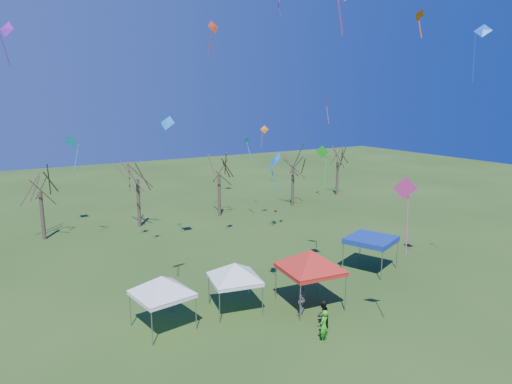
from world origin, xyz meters
TOP-DOWN VIEW (x-y plane):
  - ground at (0.00, 0.00)m, footprint 140.00×140.00m
  - tree_1 at (-10.77, 24.65)m, footprint 3.42×3.42m
  - tree_2 at (-2.37, 24.38)m, footprint 3.71×3.71m
  - tree_3 at (6.03, 24.04)m, footprint 3.59×3.59m
  - tree_4 at (15.36, 24.00)m, footprint 3.58×3.58m
  - tree_5 at (23.72, 26.07)m, footprint 3.39×3.39m
  - tent_white_west at (-7.12, 4.12)m, footprint 3.83×3.83m
  - tent_white_mid at (-2.81, 4.02)m, footprint 3.72×3.72m
  - tent_red at (1.30, 2.30)m, footprint 4.51×4.51m
  - tent_blue at (8.57, 4.73)m, footprint 4.01×4.01m
  - person_dark at (0.14, -0.35)m, footprint 0.91×0.78m
  - person_green at (-0.61, -1.37)m, footprint 0.73×0.63m
  - person_grey at (0.16, 1.58)m, footprint 1.14×1.04m
  - kite_22 at (7.24, 20.31)m, footprint 0.91×0.83m
  - kite_19 at (8.23, 18.69)m, footprint 0.80×0.62m
  - kite_11 at (-2.34, 15.65)m, footprint 1.40×1.49m
  - kite_25 at (7.00, 0.46)m, footprint 0.71×0.41m
  - kite_12 at (18.41, 22.04)m, footprint 1.26×1.21m
  - kite_2 at (-12.20, 21.86)m, footprint 1.31×1.39m
  - kite_17 at (6.29, 7.64)m, footprint 0.81×0.92m
  - kite_5 at (2.24, -3.48)m, footprint 1.08×0.93m
  - kite_24 at (-0.61, 10.86)m, footprint 0.99×0.66m
  - kite_13 at (-8.44, 21.35)m, footprint 1.18×1.19m
  - kite_0 at (9.84, -1.54)m, footprint 1.02×1.15m
  - kite_1 at (-0.52, 3.37)m, footprint 0.82×1.15m

SIDE VIEW (x-z plane):
  - ground at x=0.00m, z-range 0.00..0.00m
  - person_dark at x=0.14m, z-range 0.00..1.63m
  - person_green at x=-0.61m, z-range 0.00..1.69m
  - person_grey at x=0.16m, z-range 0.00..1.87m
  - tent_blue at x=8.57m, z-range 1.01..3.43m
  - tent_white_mid at x=-2.81m, z-range 1.03..4.37m
  - tent_white_west at x=-7.12m, z-range 1.05..4.46m
  - tent_red at x=1.30m, z-range 1.23..5.23m
  - tree_5 at x=23.72m, z-range 2.00..9.46m
  - tree_1 at x=-10.77m, z-range 2.02..9.56m
  - tree_4 at x=15.36m, z-range 2.12..10.00m
  - tree_3 at x=6.03m, z-range 2.12..10.03m
  - tree_2 at x=-2.37m, z-range 2.20..10.38m
  - kite_5 at x=2.24m, z-range 6.10..9.85m
  - kite_22 at x=7.24m, z-range 6.85..9.35m
  - kite_17 at x=6.29m, z-range 6.82..9.81m
  - kite_13 at x=-8.44m, z-range 7.22..10.19m
  - kite_1 at x=-0.52m, z-range 7.58..9.92m
  - kite_19 at x=8.23m, z-range 8.15..10.27m
  - kite_11 at x=-2.34m, z-range 8.91..11.67m
  - kite_12 at x=18.41m, z-range 10.50..13.84m
  - kite_0 at x=9.84m, z-range 14.12..17.31m
  - kite_25 at x=7.00m, z-range 15.83..17.39m
  - kite_24 at x=-0.61m, z-range 15.53..17.92m
  - kite_2 at x=-12.20m, z-range 15.47..18.73m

